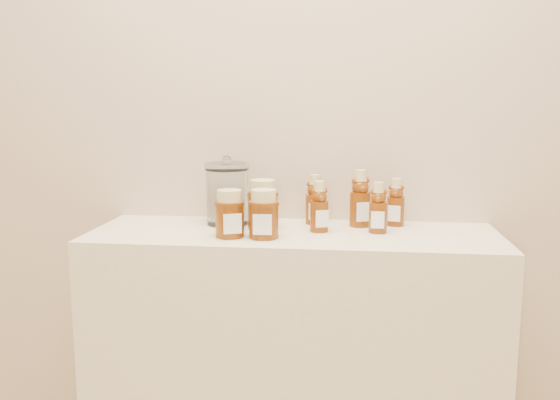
% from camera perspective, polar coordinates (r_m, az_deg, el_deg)
% --- Properties ---
extents(wall_back, '(3.50, 0.02, 2.70)m').
position_cam_1_polar(wall_back, '(1.90, 1.94, 11.59)').
color(wall_back, tan).
rests_on(wall_back, ground).
extents(display_table, '(1.20, 0.40, 0.90)m').
position_cam_1_polar(display_table, '(1.89, 1.25, -16.52)').
color(display_table, beige).
rests_on(display_table, ground).
extents(bear_bottle_back_left, '(0.07, 0.07, 0.18)m').
position_cam_1_polar(bear_bottle_back_left, '(1.85, 3.35, 0.38)').
color(bear_bottle_back_left, '#572406').
rests_on(bear_bottle_back_left, display_table).
extents(bear_bottle_back_mid, '(0.09, 0.09, 0.20)m').
position_cam_1_polar(bear_bottle_back_mid, '(1.82, 7.72, 0.53)').
color(bear_bottle_back_mid, '#572406').
rests_on(bear_bottle_back_mid, display_table).
extents(bear_bottle_back_right, '(0.07, 0.07, 0.17)m').
position_cam_1_polar(bear_bottle_back_right, '(1.86, 11.10, 0.09)').
color(bear_bottle_back_right, '#572406').
rests_on(bear_bottle_back_right, display_table).
extents(bear_bottle_front_left, '(0.07, 0.07, 0.17)m').
position_cam_1_polar(bear_bottle_front_left, '(1.74, 3.80, -0.30)').
color(bear_bottle_front_left, '#572406').
rests_on(bear_bottle_front_left, display_table).
extents(bear_bottle_front_right, '(0.06, 0.06, 0.17)m').
position_cam_1_polar(bear_bottle_front_right, '(1.75, 9.45, -0.41)').
color(bear_bottle_front_right, '#572406').
rests_on(bear_bottle_front_right, display_table).
extents(honey_jar_left, '(0.11, 0.11, 0.13)m').
position_cam_1_polar(honey_jar_left, '(1.68, -4.87, -1.30)').
color(honey_jar_left, '#572406').
rests_on(honey_jar_left, display_table).
extents(honey_jar_back, '(0.11, 0.11, 0.15)m').
position_cam_1_polar(honey_jar_back, '(1.78, -1.67, -0.42)').
color(honey_jar_back, '#572406').
rests_on(honey_jar_back, display_table).
extents(honey_jar_front, '(0.09, 0.09, 0.14)m').
position_cam_1_polar(honey_jar_front, '(1.66, -1.58, -1.34)').
color(honey_jar_front, '#572406').
rests_on(honey_jar_front, display_table).
extents(glass_canister, '(0.15, 0.15, 0.21)m').
position_cam_1_polar(glass_canister, '(1.85, -5.11, 0.87)').
color(glass_canister, white).
rests_on(glass_canister, display_table).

